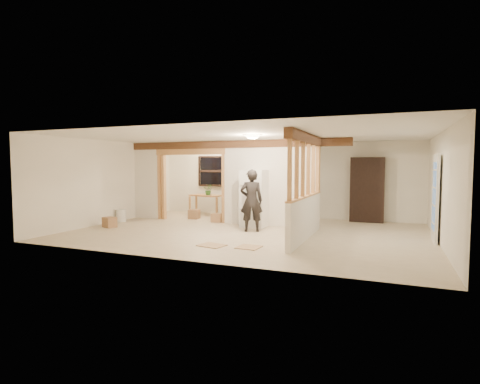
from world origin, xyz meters
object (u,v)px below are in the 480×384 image
at_px(bookshelf, 367,190).
at_px(work_table, 206,205).
at_px(woman, 251,201).
at_px(shop_vac, 158,205).
at_px(refrigerator, 254,199).

bearing_deg(bookshelf, work_table, -175.49).
xyz_separation_m(woman, bookshelf, (2.73, 2.93, 0.18)).
xyz_separation_m(woman, shop_vac, (-4.26, 1.94, -0.49)).
bearing_deg(work_table, refrigerator, -24.04).
bearing_deg(refrigerator, work_table, 143.96).
distance_m(work_table, bookshelf, 5.41).
relative_size(shop_vac, bookshelf, 0.33).
xyz_separation_m(refrigerator, shop_vac, (-4.07, 1.21, -0.48)).
relative_size(refrigerator, shop_vac, 2.44).
bearing_deg(bookshelf, shop_vac, -171.95).
relative_size(woman, shop_vac, 2.47).
relative_size(work_table, bookshelf, 0.57).
bearing_deg(shop_vac, bookshelf, 8.05).
distance_m(refrigerator, woman, 0.75).
distance_m(woman, shop_vac, 4.70).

